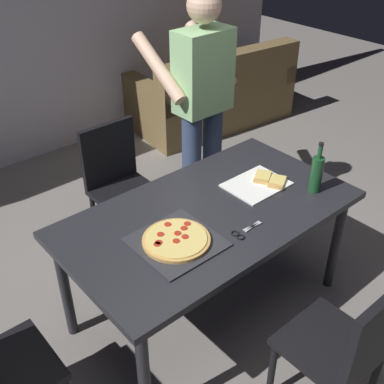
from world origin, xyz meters
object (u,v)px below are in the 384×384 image
object	(u,v)px
couch	(214,97)
chair_near_camera	(348,345)
chair_far_side	(119,179)
person_serving_pizza	(201,103)
kitchen_scissors	(243,232)
wine_bottle	(316,173)
pepperoni_pizza_on_tray	(176,240)
dining_table	(209,221)

from	to	relation	value
couch	chair_near_camera	bearing A→B (deg)	-122.86
chair_far_side	person_serving_pizza	distance (m)	0.79
couch	kitchen_scissors	distance (m)	2.97
chair_near_camera	person_serving_pizza	bearing A→B (deg)	70.91
chair_far_side	wine_bottle	xyz separation A→B (m)	(0.60, -1.19, 0.36)
person_serving_pizza	kitchen_scissors	size ratio (longest dim) A/B	9.10
couch	kitchen_scissors	xyz separation A→B (m)	(-1.89, -2.24, 0.45)
kitchen_scissors	pepperoni_pizza_on_tray	bearing A→B (deg)	152.78
couch	wine_bottle	size ratio (longest dim) A/B	5.61
pepperoni_pizza_on_tray	kitchen_scissors	xyz separation A→B (m)	(0.31, -0.16, -0.01)
couch	person_serving_pizza	xyz separation A→B (m)	(-1.32, -1.26, 0.70)
wine_bottle	kitchen_scissors	distance (m)	0.61
chair_far_side	chair_near_camera	bearing A→B (deg)	-90.00
person_serving_pizza	wine_bottle	distance (m)	0.98
chair_far_side	wine_bottle	bearing A→B (deg)	-63.21
dining_table	person_serving_pizza	xyz separation A→B (m)	(0.58, 0.73, 0.32)
couch	wine_bottle	bearing A→B (deg)	-120.00
dining_table	chair_far_side	world-z (taller)	chair_far_side
chair_far_side	pepperoni_pizza_on_tray	xyz separation A→B (m)	(-0.32, -1.04, 0.25)
chair_far_side	couch	distance (m)	2.17
chair_far_side	pepperoni_pizza_on_tray	world-z (taller)	chair_far_side
chair_near_camera	kitchen_scissors	xyz separation A→B (m)	(-0.00, 0.69, 0.24)
chair_far_side	kitchen_scissors	xyz separation A→B (m)	(-0.00, -1.20, 0.24)
person_serving_pizza	kitchen_scissors	distance (m)	1.17
dining_table	pepperoni_pizza_on_tray	size ratio (longest dim) A/B	4.08
dining_table	chair_far_side	size ratio (longest dim) A/B	1.84
couch	person_serving_pizza	world-z (taller)	person_serving_pizza
chair_near_camera	chair_far_side	xyz separation A→B (m)	(0.00, 1.89, 0.00)
dining_table	person_serving_pizza	size ratio (longest dim) A/B	0.95
chair_far_side	person_serving_pizza	world-z (taller)	person_serving_pizza
dining_table	person_serving_pizza	distance (m)	0.98
chair_far_side	couch	xyz separation A→B (m)	(1.89, 1.04, -0.21)
chair_far_side	couch	bearing A→B (deg)	28.80
kitchen_scissors	dining_table	bearing A→B (deg)	89.87
wine_bottle	kitchen_scissors	bearing A→B (deg)	-179.19
pepperoni_pizza_on_tray	wine_bottle	world-z (taller)	wine_bottle
wine_bottle	person_serving_pizza	bearing A→B (deg)	91.48
dining_table	wine_bottle	distance (m)	0.68
chair_near_camera	chair_far_side	bearing A→B (deg)	90.00
couch	pepperoni_pizza_on_tray	world-z (taller)	couch
couch	person_serving_pizza	distance (m)	1.95
wine_bottle	kitchen_scissors	xyz separation A→B (m)	(-0.60, -0.01, -0.11)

